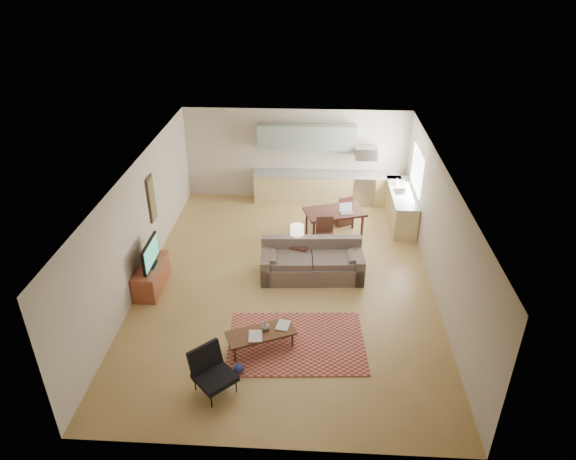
# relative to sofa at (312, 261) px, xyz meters

# --- Properties ---
(room) EXTENTS (9.00, 9.00, 9.00)m
(room) POSITION_rel_sofa_xyz_m (-0.55, -0.20, 0.93)
(room) COLOR #A07C45
(room) RESTS_ON ground
(kitchen_counter_back) EXTENTS (4.26, 0.64, 0.92)m
(kitchen_counter_back) POSITION_rel_sofa_xyz_m (0.35, 3.98, 0.04)
(kitchen_counter_back) COLOR tan
(kitchen_counter_back) RESTS_ON ground
(kitchen_counter_right) EXTENTS (0.64, 2.26, 0.92)m
(kitchen_counter_right) POSITION_rel_sofa_xyz_m (2.38, 2.80, 0.04)
(kitchen_counter_right) COLOR tan
(kitchen_counter_right) RESTS_ON ground
(kitchen_range) EXTENTS (0.62, 0.62, 0.90)m
(kitchen_range) POSITION_rel_sofa_xyz_m (1.45, 3.98, 0.03)
(kitchen_range) COLOR #A5A8AD
(kitchen_range) RESTS_ON ground
(kitchen_microwave) EXTENTS (0.62, 0.40, 0.35)m
(kitchen_microwave) POSITION_rel_sofa_xyz_m (1.45, 4.00, 1.13)
(kitchen_microwave) COLOR #A5A8AD
(kitchen_microwave) RESTS_ON room
(upper_cabinets) EXTENTS (2.80, 0.34, 0.70)m
(upper_cabinets) POSITION_rel_sofa_xyz_m (-0.25, 4.13, 1.53)
(upper_cabinets) COLOR gray
(upper_cabinets) RESTS_ON room
(window_right) EXTENTS (0.02, 1.40, 1.05)m
(window_right) POSITION_rel_sofa_xyz_m (2.68, 2.80, 1.13)
(window_right) COLOR white
(window_right) RESTS_ON room
(wall_art_left) EXTENTS (0.06, 0.42, 1.10)m
(wall_art_left) POSITION_rel_sofa_xyz_m (-3.76, 0.70, 1.13)
(wall_art_left) COLOR olive
(wall_art_left) RESTS_ON room
(triptych) EXTENTS (1.70, 0.04, 0.50)m
(triptych) POSITION_rel_sofa_xyz_m (-0.65, 4.27, 1.33)
(triptych) COLOR beige
(triptych) RESTS_ON room
(rug) EXTENTS (2.71, 1.97, 0.02)m
(rug) POSITION_rel_sofa_xyz_m (-0.25, -2.30, -0.41)
(rug) COLOR maroon
(rug) RESTS_ON floor
(sofa) EXTENTS (2.48, 1.20, 0.84)m
(sofa) POSITION_rel_sofa_xyz_m (0.00, 0.00, 0.00)
(sofa) COLOR brown
(sofa) RESTS_ON floor
(coffee_table) EXTENTS (1.38, 0.98, 0.39)m
(coffee_table) POSITION_rel_sofa_xyz_m (-0.91, -2.48, -0.23)
(coffee_table) COLOR #492915
(coffee_table) RESTS_ON floor
(book_a) EXTENTS (0.31, 0.38, 0.03)m
(book_a) POSITION_rel_sofa_xyz_m (-1.12, -2.63, -0.02)
(book_a) COLOR maroon
(book_a) RESTS_ON coffee_table
(book_b) EXTENTS (0.36, 0.42, 0.02)m
(book_b) POSITION_rel_sofa_xyz_m (-0.62, -2.24, -0.03)
(book_b) COLOR navy
(book_b) RESTS_ON coffee_table
(vase) EXTENTS (0.23, 0.23, 0.17)m
(vase) POSITION_rel_sofa_xyz_m (-0.84, -2.39, 0.04)
(vase) COLOR black
(vase) RESTS_ON coffee_table
(armchair) EXTENTS (0.99, 0.99, 0.80)m
(armchair) POSITION_rel_sofa_xyz_m (-1.57, -3.60, -0.02)
(armchair) COLOR black
(armchair) RESTS_ON floor
(tv_credenza) EXTENTS (0.49, 1.28, 0.59)m
(tv_credenza) POSITION_rel_sofa_xyz_m (-3.54, -0.65, -0.13)
(tv_credenza) COLOR brown
(tv_credenza) RESTS_ON floor
(tv) EXTENTS (0.10, 0.98, 0.59)m
(tv) POSITION_rel_sofa_xyz_m (-3.49, -0.65, 0.46)
(tv) COLOR black
(tv) RESTS_ON tv_credenza
(console_table) EXTENTS (0.63, 0.52, 0.63)m
(console_table) POSITION_rel_sofa_xyz_m (-0.36, 0.36, -0.10)
(console_table) COLOR #391F18
(console_table) RESTS_ON floor
(table_lamp) EXTENTS (0.36, 0.36, 0.51)m
(table_lamp) POSITION_rel_sofa_xyz_m (-0.36, 0.36, 0.47)
(table_lamp) COLOR beige
(table_lamp) RESTS_ON console_table
(dining_table) EXTENTS (1.69, 1.27, 0.76)m
(dining_table) POSITION_rel_sofa_xyz_m (0.54, 1.88, -0.04)
(dining_table) COLOR #391F18
(dining_table) RESTS_ON floor
(dining_chair_near) EXTENTS (0.49, 0.51, 0.89)m
(dining_chair_near) POSITION_rel_sofa_xyz_m (0.32, 1.12, 0.03)
(dining_chair_near) COLOR #391F18
(dining_chair_near) RESTS_ON floor
(dining_chair_far) EXTENTS (0.57, 0.58, 0.88)m
(dining_chair_far) POSITION_rel_sofa_xyz_m (0.77, 2.63, 0.02)
(dining_chair_far) COLOR #391F18
(dining_chair_far) RESTS_ON floor
(laptop) EXTENTS (0.36, 0.30, 0.24)m
(laptop) POSITION_rel_sofa_xyz_m (0.84, 1.78, 0.46)
(laptop) COLOR #A5A8AD
(laptop) RESTS_ON dining_table
(soap_bottle) EXTENTS (0.13, 0.13, 0.19)m
(soap_bottle) POSITION_rel_sofa_xyz_m (2.28, 3.28, 0.59)
(soap_bottle) COLOR beige
(soap_bottle) RESTS_ON kitchen_counter_right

